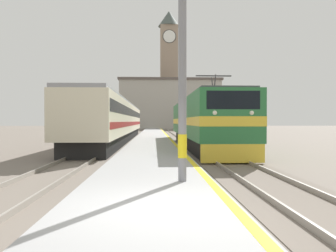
{
  "coord_description": "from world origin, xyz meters",
  "views": [
    {
      "loc": [
        0.1,
        -5.79,
        1.88
      ],
      "look_at": [
        1.45,
        25.4,
        1.43
      ],
      "focal_mm": 35.0,
      "sensor_mm": 36.0,
      "label": 1
    }
  ],
  "objects_px": {
    "locomotive_train": "(202,122)",
    "clock_tower": "(169,66)",
    "passenger_train": "(117,120)",
    "catenary_mast": "(189,12)"
  },
  "relations": [
    {
      "from": "locomotive_train",
      "to": "clock_tower",
      "type": "relative_size",
      "value": 0.63
    },
    {
      "from": "clock_tower",
      "to": "passenger_train",
      "type": "bearing_deg",
      "value": -98.2
    },
    {
      "from": "passenger_train",
      "to": "catenary_mast",
      "type": "height_order",
      "value": "catenary_mast"
    },
    {
      "from": "passenger_train",
      "to": "locomotive_train",
      "type": "bearing_deg",
      "value": -51.17
    },
    {
      "from": "locomotive_train",
      "to": "catenary_mast",
      "type": "bearing_deg",
      "value": -99.64
    },
    {
      "from": "passenger_train",
      "to": "clock_tower",
      "type": "xyz_separation_m",
      "value": [
        7.31,
        50.7,
        13.71
      ]
    },
    {
      "from": "locomotive_train",
      "to": "catenary_mast",
      "type": "distance_m",
      "value": 15.28
    },
    {
      "from": "passenger_train",
      "to": "catenary_mast",
      "type": "xyz_separation_m",
      "value": [
        4.4,
        -23.38,
        2.68
      ]
    },
    {
      "from": "catenary_mast",
      "to": "locomotive_train",
      "type": "bearing_deg",
      "value": 80.36
    },
    {
      "from": "locomotive_train",
      "to": "catenary_mast",
      "type": "relative_size",
      "value": 2.24
    }
  ]
}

